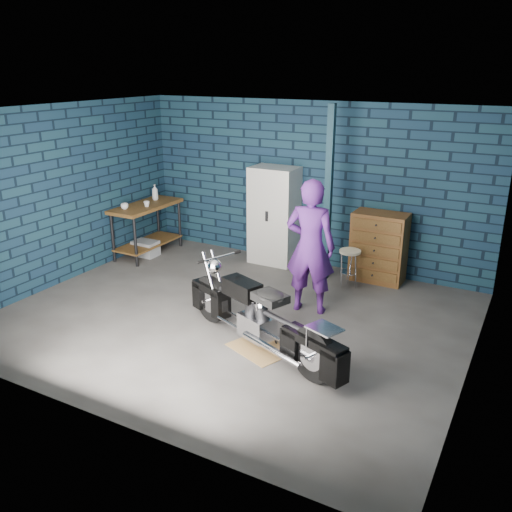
{
  "coord_description": "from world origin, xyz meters",
  "views": [
    {
      "loc": [
        3.44,
        -5.67,
        3.22
      ],
      "look_at": [
        0.19,
        0.3,
        0.82
      ],
      "focal_mm": 38.0,
      "sensor_mm": 36.0,
      "label": 1
    }
  ],
  "objects": [
    {
      "name": "cup_a",
      "position": [
        -2.78,
        1.1,
        0.96
      ],
      "size": [
        0.16,
        0.16,
        0.1
      ],
      "primitive_type": "imported",
      "rotation": [
        0.0,
        0.0,
        0.35
      ],
      "color": "beige",
      "rests_on": "workbench"
    },
    {
      "name": "tool_chest",
      "position": [
        1.31,
        2.23,
        0.55
      ],
      "size": [
        0.82,
        0.46,
        1.09
      ],
      "primitive_type": "cube",
      "color": "brown",
      "rests_on": "ground"
    },
    {
      "name": "cup_b",
      "position": [
        -2.56,
        1.42,
        0.96
      ],
      "size": [
        0.13,
        0.13,
        0.1
      ],
      "primitive_type": "imported",
      "rotation": [
        0.0,
        0.0,
        -0.35
      ],
      "color": "beige",
      "rests_on": "workbench"
    },
    {
      "name": "workbench",
      "position": [
        -2.68,
        1.53,
        0.46
      ],
      "size": [
        0.6,
        1.4,
        0.91
      ],
      "primitive_type": "cube",
      "color": "brown",
      "rests_on": "ground"
    },
    {
      "name": "ground",
      "position": [
        0.0,
        0.0,
        0.0
      ],
      "size": [
        6.0,
        6.0,
        0.0
      ],
      "primitive_type": "plane",
      "color": "#55524F",
      "rests_on": "ground"
    },
    {
      "name": "support_post",
      "position": [
        0.55,
        1.95,
        1.35
      ],
      "size": [
        0.1,
        0.1,
        2.7
      ],
      "primitive_type": "cube",
      "color": "#122C39",
      "rests_on": "ground"
    },
    {
      "name": "storage_bin",
      "position": [
        -2.66,
        1.42,
        0.13
      ],
      "size": [
        0.43,
        0.31,
        0.27
      ],
      "primitive_type": "cube",
      "color": "gray",
      "rests_on": "ground"
    },
    {
      "name": "person",
      "position": [
        0.8,
        0.71,
        0.92
      ],
      "size": [
        0.74,
        0.55,
        1.85
      ],
      "primitive_type": "imported",
      "rotation": [
        0.0,
        0.0,
        3.3
      ],
      "color": "#522079",
      "rests_on": "ground"
    },
    {
      "name": "shop_stool",
      "position": [
        1.01,
        1.78,
        0.29
      ],
      "size": [
        0.41,
        0.41,
        0.59
      ],
      "primitive_type": null,
      "rotation": [
        0.0,
        0.0,
        -0.33
      ],
      "color": "beige",
      "rests_on": "ground"
    },
    {
      "name": "bottle",
      "position": [
        -2.75,
        1.89,
        1.05
      ],
      "size": [
        0.14,
        0.14,
        0.28
      ],
      "primitive_type": "imported",
      "rotation": [
        0.0,
        0.0,
        0.35
      ],
      "color": "gray",
      "rests_on": "workbench"
    },
    {
      "name": "motorcycle",
      "position": [
        0.73,
        -0.58,
        0.49
      ],
      "size": [
        2.28,
        1.38,
        0.98
      ],
      "primitive_type": null,
      "rotation": [
        0.0,
        0.0,
        -0.38
      ],
      "color": "black",
      "rests_on": "ground"
    },
    {
      "name": "drip_mat",
      "position": [
        0.73,
        -0.58,
        0.0
      ],
      "size": [
        0.86,
        0.76,
        0.01
      ],
      "primitive_type": "cube",
      "rotation": [
        0.0,
        0.0,
        -0.38
      ],
      "color": "olive",
      "rests_on": "ground"
    },
    {
      "name": "room_walls",
      "position": [
        0.0,
        0.55,
        1.9
      ],
      "size": [
        6.02,
        5.01,
        2.71
      ],
      "color": "#102438",
      "rests_on": "ground"
    },
    {
      "name": "locker",
      "position": [
        -0.51,
        2.23,
        0.82
      ],
      "size": [
        0.77,
        0.55,
        1.64
      ],
      "primitive_type": "cube",
      "color": "beige",
      "rests_on": "ground"
    }
  ]
}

